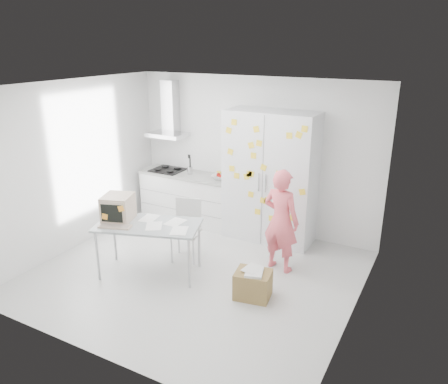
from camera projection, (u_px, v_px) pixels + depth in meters
The scene contains 10 objects.
floor at pixel (195, 275), 6.42m from camera, with size 4.50×4.00×0.02m, color silver.
walls at pixel (219, 174), 6.57m from camera, with size 4.52×4.01×2.70m.
ceiling at pixel (191, 86), 5.53m from camera, with size 4.50×4.00×0.02m, color white.
counter_run at pixel (188, 196), 8.21m from camera, with size 1.84×0.63×1.28m.
range_hood at pixel (170, 115), 8.04m from camera, with size 0.70×0.48×1.01m.
tall_cabinet at pixel (270, 177), 7.24m from camera, with size 1.50×0.68×2.20m.
person at pixel (281, 221), 6.33m from camera, with size 0.57×0.37×1.55m, color #F7606B.
desk at pixel (129, 215), 6.24m from camera, with size 1.61×1.16×1.16m.
chair at pixel (187, 225), 6.76m from camera, with size 0.53×0.53×0.95m.
cardboard_box at pixel (253, 284), 5.78m from camera, with size 0.52×0.44×0.41m.
Camera 1 is at (3.06, -4.78, 3.25)m, focal length 35.00 mm.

